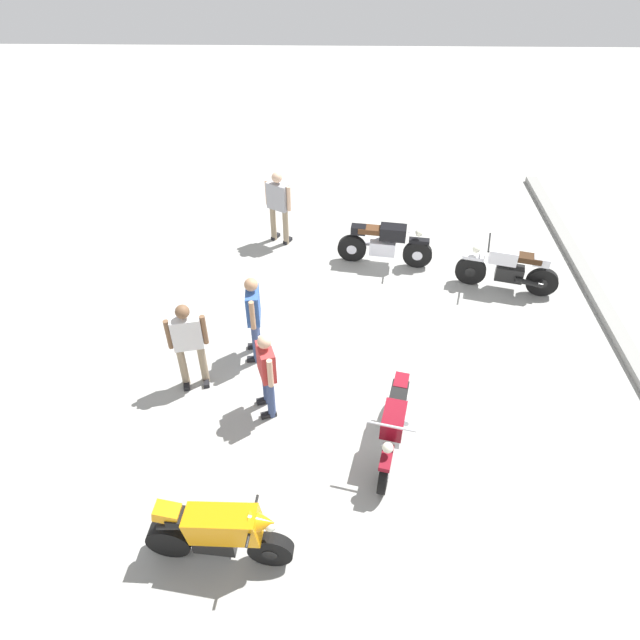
{
  "coord_description": "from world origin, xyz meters",
  "views": [
    {
      "loc": [
        7.58,
        -0.96,
        7.39
      ],
      "look_at": [
        -0.11,
        -1.11,
        0.75
      ],
      "focal_mm": 31.93,
      "sensor_mm": 36.0,
      "label": 1
    }
  ],
  "objects_px": {
    "motorcycle_orange_sportbike": "(218,532)",
    "person_in_red_shirt": "(267,370)",
    "motorcycle_silver_cruiser": "(508,269)",
    "motorcycle_black_cruiser": "(385,243)",
    "person_in_white_shirt": "(188,341)",
    "motorcycle_maroon_cruiser": "(394,424)",
    "person_in_blue_shirt": "(254,313)",
    "person_in_gray_shirt": "(278,203)"
  },
  "relations": [
    {
      "from": "motorcycle_black_cruiser",
      "to": "motorcycle_silver_cruiser",
      "type": "bearing_deg",
      "value": -11.38
    },
    {
      "from": "motorcycle_black_cruiser",
      "to": "motorcycle_silver_cruiser",
      "type": "height_order",
      "value": "same"
    },
    {
      "from": "person_in_gray_shirt",
      "to": "person_in_red_shirt",
      "type": "height_order",
      "value": "person_in_gray_shirt"
    },
    {
      "from": "person_in_white_shirt",
      "to": "person_in_red_shirt",
      "type": "xyz_separation_m",
      "value": [
        0.57,
        1.35,
        -0.07
      ]
    },
    {
      "from": "motorcycle_black_cruiser",
      "to": "person_in_gray_shirt",
      "type": "relative_size",
      "value": 1.18
    },
    {
      "from": "person_in_red_shirt",
      "to": "motorcycle_black_cruiser",
      "type": "bearing_deg",
      "value": -135.62
    },
    {
      "from": "motorcycle_orange_sportbike",
      "to": "person_in_red_shirt",
      "type": "distance_m",
      "value": 2.62
    },
    {
      "from": "person_in_blue_shirt",
      "to": "person_in_white_shirt",
      "type": "bearing_deg",
      "value": 31.52
    },
    {
      "from": "motorcycle_maroon_cruiser",
      "to": "person_in_red_shirt",
      "type": "distance_m",
      "value": 2.15
    },
    {
      "from": "motorcycle_silver_cruiser",
      "to": "person_in_blue_shirt",
      "type": "xyz_separation_m",
      "value": [
        2.09,
        -5.02,
        0.48
      ]
    },
    {
      "from": "motorcycle_black_cruiser",
      "to": "person_in_blue_shirt",
      "type": "distance_m",
      "value": 3.93
    },
    {
      "from": "motorcycle_orange_sportbike",
      "to": "person_in_red_shirt",
      "type": "bearing_deg",
      "value": 86.37
    },
    {
      "from": "person_in_gray_shirt",
      "to": "motorcycle_orange_sportbike",
      "type": "bearing_deg",
      "value": -151.83
    },
    {
      "from": "motorcycle_black_cruiser",
      "to": "person_in_white_shirt",
      "type": "height_order",
      "value": "person_in_white_shirt"
    },
    {
      "from": "person_in_blue_shirt",
      "to": "person_in_red_shirt",
      "type": "distance_m",
      "value": 1.35
    },
    {
      "from": "motorcycle_black_cruiser",
      "to": "motorcycle_silver_cruiser",
      "type": "xyz_separation_m",
      "value": [
        0.9,
        2.5,
        0.0
      ]
    },
    {
      "from": "motorcycle_orange_sportbike",
      "to": "person_in_white_shirt",
      "type": "distance_m",
      "value": 3.31
    },
    {
      "from": "motorcycle_orange_sportbike",
      "to": "person_in_white_shirt",
      "type": "relative_size",
      "value": 1.13
    },
    {
      "from": "person_in_gray_shirt",
      "to": "person_in_blue_shirt",
      "type": "bearing_deg",
      "value": -152.43
    },
    {
      "from": "motorcycle_orange_sportbike",
      "to": "person_in_white_shirt",
      "type": "height_order",
      "value": "person_in_white_shirt"
    },
    {
      "from": "motorcycle_silver_cruiser",
      "to": "person_in_red_shirt",
      "type": "bearing_deg",
      "value": 50.84
    },
    {
      "from": "motorcycle_maroon_cruiser",
      "to": "motorcycle_orange_sportbike",
      "type": "xyz_separation_m",
      "value": [
        1.84,
        -2.39,
        0.07
      ]
    },
    {
      "from": "person_in_gray_shirt",
      "to": "person_in_white_shirt",
      "type": "height_order",
      "value": "person_in_gray_shirt"
    },
    {
      "from": "person_in_gray_shirt",
      "to": "motorcycle_maroon_cruiser",
      "type": "bearing_deg",
      "value": -129.9
    },
    {
      "from": "motorcycle_maroon_cruiser",
      "to": "motorcycle_orange_sportbike",
      "type": "height_order",
      "value": "motorcycle_orange_sportbike"
    },
    {
      "from": "motorcycle_silver_cruiser",
      "to": "person_in_white_shirt",
      "type": "xyz_separation_m",
      "value": [
        2.81,
        -6.02,
        0.48
      ]
    },
    {
      "from": "motorcycle_silver_cruiser",
      "to": "person_in_red_shirt",
      "type": "xyz_separation_m",
      "value": [
        3.39,
        -4.68,
        0.4
      ]
    },
    {
      "from": "motorcycle_black_cruiser",
      "to": "person_in_blue_shirt",
      "type": "relative_size",
      "value": 1.2
    },
    {
      "from": "motorcycle_maroon_cruiser",
      "to": "motorcycle_black_cruiser",
      "type": "bearing_deg",
      "value": -168.87
    },
    {
      "from": "motorcycle_silver_cruiser",
      "to": "person_in_white_shirt",
      "type": "bearing_deg",
      "value": 39.96
    },
    {
      "from": "motorcycle_maroon_cruiser",
      "to": "person_in_gray_shirt",
      "type": "distance_m",
      "value": 6.28
    },
    {
      "from": "person_in_gray_shirt",
      "to": "person_in_red_shirt",
      "type": "xyz_separation_m",
      "value": [
        5.14,
        0.2,
        -0.09
      ]
    },
    {
      "from": "motorcycle_silver_cruiser",
      "to": "person_in_red_shirt",
      "type": "distance_m",
      "value": 5.79
    },
    {
      "from": "person_in_white_shirt",
      "to": "motorcycle_orange_sportbike",
      "type": "bearing_deg",
      "value": 3.96
    },
    {
      "from": "motorcycle_maroon_cruiser",
      "to": "person_in_blue_shirt",
      "type": "distance_m",
      "value": 3.12
    },
    {
      "from": "motorcycle_silver_cruiser",
      "to": "person_in_white_shirt",
      "type": "relative_size",
      "value": 1.18
    },
    {
      "from": "motorcycle_orange_sportbike",
      "to": "person_in_blue_shirt",
      "type": "height_order",
      "value": "person_in_blue_shirt"
    },
    {
      "from": "motorcycle_silver_cruiser",
      "to": "person_in_white_shirt",
      "type": "distance_m",
      "value": 6.67
    },
    {
      "from": "person_in_blue_shirt",
      "to": "person_in_white_shirt",
      "type": "relative_size",
      "value": 1.0
    },
    {
      "from": "motorcycle_silver_cruiser",
      "to": "person_in_gray_shirt",
      "type": "relative_size",
      "value": 1.16
    },
    {
      "from": "person_in_gray_shirt",
      "to": "person_in_white_shirt",
      "type": "distance_m",
      "value": 4.71
    },
    {
      "from": "person_in_white_shirt",
      "to": "motorcycle_maroon_cruiser",
      "type": "bearing_deg",
      "value": 55.91
    }
  ]
}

